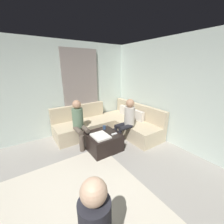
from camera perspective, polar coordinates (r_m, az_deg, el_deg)
name	(u,v)px	position (r m, az deg, el deg)	size (l,w,h in m)	color
wall_back	(206,99)	(3.60, 33.90, 4.57)	(6.00, 0.12, 2.70)	silver
wall_left	(33,92)	(4.29, -29.32, 7.05)	(0.12, 6.00, 2.70)	silver
curtain_panel	(81,92)	(4.51, -12.34, 8.06)	(0.06, 1.10, 2.50)	gray
area_rug	(80,211)	(2.53, -12.74, -34.60)	(2.60, 2.20, 0.01)	beige
sectional_couch	(110,124)	(4.39, -0.64, -5.01)	(2.10, 2.55, 0.87)	#C6B593
ottoman	(103,141)	(3.59, -3.72, -11.87)	(0.76, 0.76, 0.42)	black
folded_blanket	(100,136)	(3.35, -4.70, -9.73)	(0.44, 0.36, 0.04)	white
coffee_mug	(104,127)	(3.73, -3.15, -6.26)	(0.08, 0.08, 0.10)	#334C72
game_remote	(114,134)	(3.46, 0.92, -8.91)	(0.05, 0.15, 0.02)	white
person_on_couch_back	(127,119)	(3.76, 5.98, -2.97)	(0.30, 0.60, 1.20)	black
person_on_couch_side	(79,122)	(3.68, -13.14, -3.83)	(0.60, 0.30, 1.20)	brown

